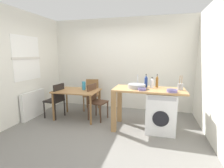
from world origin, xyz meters
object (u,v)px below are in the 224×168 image
Objects in this scene: dining_table at (77,94)px; utensil_crock at (180,87)px; chair_spare_by_wall at (92,93)px; vase at (84,86)px; colander at (172,91)px; chair_opposite at (95,100)px; mixing_bowl at (142,89)px; bottle_clear_small at (157,81)px; bottle_squat_brown at (152,83)px; bottle_tall_green at (146,81)px; washing_machine at (160,112)px; chair_person_seat at (56,99)px.

dining_table is 3.67× the size of utensil_crock.
vase is (0.06, -0.67, 0.34)m from chair_spare_by_wall.
colander reaches higher than vase.
chair_opposite is 3.00× the size of utensil_crock.
colander reaches higher than mixing_bowl.
bottle_clear_small is at bearing 98.98° from chair_opposite.
dining_table is 5.50× the size of colander.
dining_table is 4.66× the size of bottle_squat_brown.
bottle_squat_brown reaches higher than chair_opposite.
chair_spare_by_wall is at bearing 157.12° from bottle_clear_small.
bottle_tall_green is 0.65m from colander.
bottle_squat_brown is (-0.21, 0.13, 0.60)m from washing_machine.
bottle_tall_green is 0.14m from bottle_squat_brown.
chair_spare_by_wall is at bearing 150.55° from colander.
bottle_tall_green is 0.98× the size of utensil_crock.
chair_opposite is at bearing 7.85° from dining_table.
colander is at bearing -11.29° from dining_table.
bottle_tall_green reaches higher than colander.
chair_spare_by_wall reaches higher than dining_table.
chair_person_seat is 1.05× the size of washing_machine.
utensil_crock is at bearing 18.25° from mixing_bowl.
mixing_bowl is 0.57× the size of utensil_crock.
utensil_crock reaches higher than washing_machine.
washing_machine is at bearing -31.80° from bottle_squat_brown.
chair_opposite is 4.15× the size of vase.
colander is at bearing 142.26° from chair_spare_by_wall.
chair_opposite is 1.00× the size of chair_spare_by_wall.
dining_table is 0.50m from chair_opposite.
chair_person_seat is (-0.55, -0.11, -0.14)m from dining_table.
chair_person_seat is 3.02m from utensil_crock.
chair_person_seat is 2.34m from bottle_tall_green.
mixing_bowl reaches higher than dining_table.
mixing_bowl reaches higher than vase.
chair_person_seat is 4.15× the size of vase.
dining_table is at bearing 168.71° from colander.
bottle_squat_brown is at bearing -6.82° from vase.
washing_machine is at bearing -25.10° from bottle_tall_green.
chair_spare_by_wall is 1.05× the size of washing_machine.
bottle_clear_small is at bearing 123.77° from colander.
mixing_bowl is 0.58m from colander.
dining_table is at bearing 165.62° from mixing_bowl.
washing_machine is 2.93× the size of bottle_tall_green.
utensil_crock reaches higher than bottle_clear_small.
chair_spare_by_wall is 3.81× the size of bottle_squat_brown.
chair_spare_by_wall is at bearing 153.66° from bottle_squat_brown.
dining_table is 1.91m from bottle_squat_brown.
bottle_tall_green reaches higher than chair_spare_by_wall.
dining_table is 2.47m from utensil_crock.
utensil_crock is at bearing -8.51° from bottle_tall_green.
chair_person_seat is 0.80m from vase.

